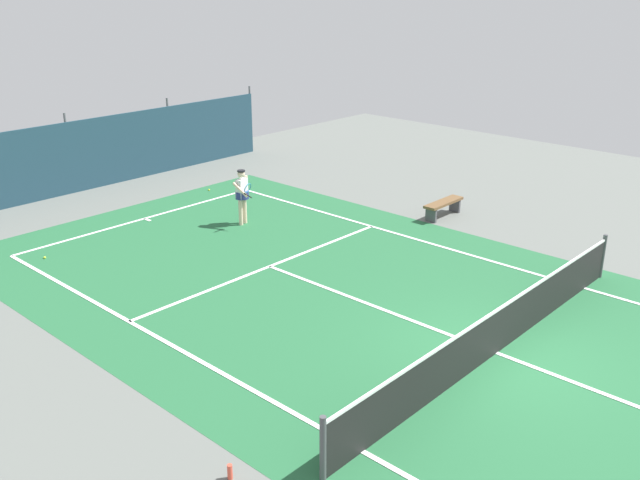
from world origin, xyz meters
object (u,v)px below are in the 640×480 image
courtside_bench (444,205)px  parked_car (26,159)px  tennis_net (498,330)px  tennis_ball_near_player (45,258)px  water_bottle (230,472)px  tennis_player (242,193)px  tennis_ball_midcourt (209,190)px

courtside_bench → parked_car: bearing=117.6°
tennis_net → tennis_ball_near_player: tennis_net is taller
parked_car → water_bottle: bearing=-101.2°
courtside_bench → water_bottle: 12.96m
tennis_ball_near_player → courtside_bench: courtside_bench is taller
tennis_player → tennis_ball_midcourt: (1.49, 3.45, -0.93)m
water_bottle → parked_car: bearing=72.6°
tennis_player → water_bottle: 11.31m
tennis_player → tennis_ball_midcourt: tennis_player is taller
tennis_ball_midcourt → parked_car: (-3.68, 5.53, 0.81)m
courtside_bench → water_bottle: courtside_bench is taller
tennis_ball_midcourt → courtside_bench: size_ratio=0.04×
tennis_player → courtside_bench: bearing=126.8°
tennis_ball_near_player → parked_car: (3.13, 7.22, 0.81)m
tennis_ball_near_player → tennis_player: bearing=-18.2°
tennis_player → tennis_ball_near_player: size_ratio=24.85×
water_bottle → tennis_ball_midcourt: bearing=52.3°
tennis_net → water_bottle: size_ratio=42.17×
tennis_net → tennis_ball_midcourt: 13.20m
tennis_player → courtside_bench: 6.09m
tennis_player → water_bottle: bearing=35.2°
tennis_ball_near_player → courtside_bench: bearing=-30.0°
tennis_ball_midcourt → water_bottle: bearing=-127.7°
tennis_player → tennis_ball_near_player: bearing=-30.6°
tennis_ball_near_player → water_bottle: (-2.30, -10.07, 0.09)m
tennis_ball_midcourt → tennis_ball_near_player: bearing=-166.0°
tennis_player → parked_car: bearing=-88.6°
tennis_ball_near_player → parked_car: size_ratio=0.02×
tennis_ball_midcourt → water_bottle: (-9.10, -11.76, 0.09)m
parked_car → tennis_ball_midcourt: bearing=-50.1°
tennis_ball_midcourt → courtside_bench: 8.05m
tennis_player → tennis_ball_near_player: (-5.32, 1.75, -0.93)m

